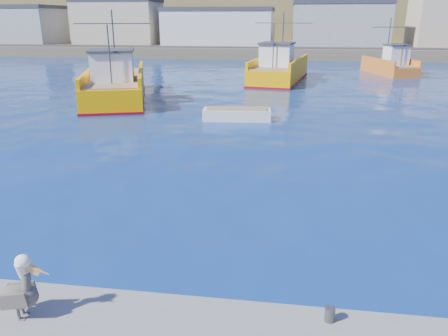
% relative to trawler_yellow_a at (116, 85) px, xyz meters
% --- Properties ---
extents(ground, '(260.00, 260.00, 0.00)m').
position_rel_trawler_yellow_a_xyz_m(ground, '(11.13, -21.76, -1.11)').
color(ground, navy).
rests_on(ground, ground).
extents(dock_bollards, '(36.20, 0.20, 0.30)m').
position_rel_trawler_yellow_a_xyz_m(dock_bollards, '(11.73, -25.16, -0.46)').
color(dock_bollards, '#4C4C4C').
rests_on(dock_bollards, dock).
extents(far_shore, '(200.00, 81.00, 24.00)m').
position_rel_trawler_yellow_a_xyz_m(far_shore, '(11.14, 87.45, 7.86)').
color(far_shore, brown).
rests_on(far_shore, ground).
extents(trawler_yellow_a, '(7.88, 13.34, 6.69)m').
position_rel_trawler_yellow_a_xyz_m(trawler_yellow_a, '(0.00, 0.00, 0.00)').
color(trawler_yellow_a, '#FFA700').
rests_on(trawler_yellow_a, ground).
extents(trawler_yellow_b, '(6.08, 12.68, 6.63)m').
position_rel_trawler_yellow_a_xyz_m(trawler_yellow_b, '(12.21, 12.52, -0.03)').
color(trawler_yellow_b, '#FFA700').
rests_on(trawler_yellow_b, ground).
extents(boat_orange, '(5.14, 8.65, 6.06)m').
position_rel_trawler_yellow_a_xyz_m(boat_orange, '(24.46, 19.66, -0.09)').
color(boat_orange, orange).
rests_on(boat_orange, ground).
extents(skiff_mid, '(4.27, 1.81, 0.90)m').
position_rel_trawler_yellow_a_xyz_m(skiff_mid, '(10.09, -5.79, -0.82)').
color(skiff_mid, silver).
rests_on(skiff_mid, ground).
extents(pelican, '(1.12, 0.53, 1.37)m').
position_rel_trawler_yellow_a_xyz_m(pelican, '(8.25, -25.88, -0.03)').
color(pelican, '#595451').
rests_on(pelican, dock).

